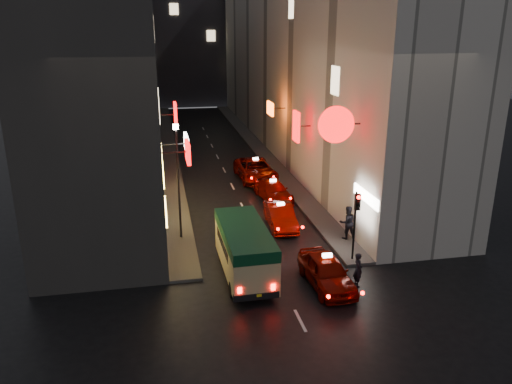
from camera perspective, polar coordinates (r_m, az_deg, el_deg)
building_left at (r=46.67m, az=-15.33°, el=15.11°), size 7.57×52.00×18.00m
building_right at (r=48.37m, az=4.66°, el=15.76°), size 8.22×52.00×18.00m
building_far at (r=78.70m, az=-7.89°, el=18.05°), size 30.00×10.00×22.00m
sidewalk_left at (r=47.82m, az=-9.95°, el=4.70°), size 1.50×52.00×0.15m
sidewalk_right at (r=48.71m, az=0.12°, el=5.23°), size 1.50×52.00×0.15m
minibus at (r=23.05m, az=-1.32°, el=-6.14°), size 2.08×5.71×2.44m
taxi_near at (r=22.73m, az=8.07°, el=-8.72°), size 2.39×5.26×1.81m
taxi_second at (r=28.99m, az=2.82°, el=-2.55°), size 2.21×4.96×1.72m
taxi_third at (r=33.55m, az=1.96°, el=0.33°), size 2.41×4.82×1.65m
taxi_far at (r=37.94m, az=-0.05°, el=2.74°), size 2.54×5.80×1.99m
pedestrian_crossing at (r=22.93m, az=11.60°, el=-8.44°), size 0.40×0.61×1.81m
pedestrian_sidewalk at (r=27.36m, az=10.40°, el=-3.19°), size 0.81×0.53×2.10m
traffic_light at (r=24.37m, az=11.40°, el=-2.23°), size 0.26×0.43×3.50m
lamp_post at (r=26.58m, az=-8.90°, el=2.01°), size 0.28×0.28×6.22m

